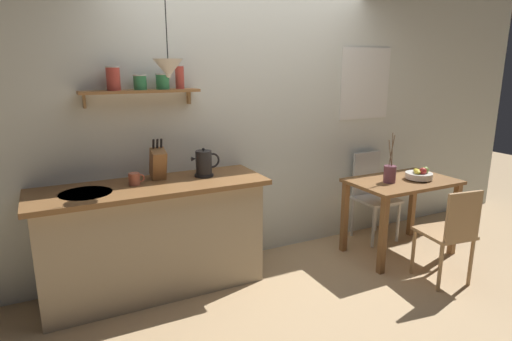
{
  "coord_description": "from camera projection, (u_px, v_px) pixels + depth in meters",
  "views": [
    {
      "loc": [
        -1.7,
        -2.95,
        1.84
      ],
      "look_at": [
        -0.1,
        0.25,
        0.95
      ],
      "focal_mm": 29.82,
      "sensor_mm": 36.0,
      "label": 1
    }
  ],
  "objects": [
    {
      "name": "pendant_lamp",
      "position": [
        168.0,
        68.0,
        3.14
      ],
      "size": [
        0.22,
        0.22,
        0.68
      ],
      "color": "black"
    },
    {
      "name": "electric_kettle",
      "position": [
        204.0,
        164.0,
        3.56
      ],
      "size": [
        0.25,
        0.16,
        0.24
      ],
      "color": "black",
      "rests_on": "kitchen_counter"
    },
    {
      "name": "fruit_bowl",
      "position": [
        419.0,
        175.0,
        4.12
      ],
      "size": [
        0.26,
        0.26,
        0.13
      ],
      "color": "silver",
      "rests_on": "dining_table"
    },
    {
      "name": "knife_block",
      "position": [
        158.0,
        163.0,
        3.45
      ],
      "size": [
        0.11,
        0.2,
        0.34
      ],
      "color": "#9E6B3D",
      "rests_on": "kitchen_counter"
    },
    {
      "name": "coffee_mug_by_sink",
      "position": [
        135.0,
        179.0,
        3.32
      ],
      "size": [
        0.13,
        0.09,
        0.09
      ],
      "color": "#C6664C",
      "rests_on": "kitchen_counter"
    },
    {
      "name": "kitchen_counter",
      "position": [
        154.0,
        237.0,
        3.47
      ],
      "size": [
        1.83,
        0.63,
        0.93
      ],
      "color": "tan",
      "rests_on": "ground_plane"
    },
    {
      "name": "ground_plane",
      "position": [
        279.0,
        280.0,
        3.74
      ],
      "size": [
        14.0,
        14.0,
        0.0
      ],
      "primitive_type": "plane",
      "color": "tan"
    },
    {
      "name": "twig_vase",
      "position": [
        390.0,
        174.0,
        4.02
      ],
      "size": [
        0.11,
        0.11,
        0.47
      ],
      "color": "brown",
      "rests_on": "dining_table"
    },
    {
      "name": "dining_chair_far",
      "position": [
        372.0,
        192.0,
        4.58
      ],
      "size": [
        0.4,
        0.4,
        0.93
      ],
      "color": "silver",
      "rests_on": "ground_plane"
    },
    {
      "name": "back_wall",
      "position": [
        266.0,
        117.0,
        4.07
      ],
      "size": [
        6.8,
        0.11,
        2.7
      ],
      "color": "silver",
      "rests_on": "ground_plane"
    },
    {
      "name": "dining_table",
      "position": [
        401.0,
        193.0,
        4.16
      ],
      "size": [
        1.03,
        0.64,
        0.76
      ],
      "color": "brown",
      "rests_on": "ground_plane"
    },
    {
      "name": "wall_shelf",
      "position": [
        143.0,
        85.0,
        3.34
      ],
      "size": [
        0.93,
        0.2,
        0.32
      ],
      "color": "#9E6B3D"
    },
    {
      "name": "dining_chair_near",
      "position": [
        451.0,
        231.0,
        3.58
      ],
      "size": [
        0.43,
        0.44,
        0.86
      ],
      "color": "tan",
      "rests_on": "ground_plane"
    }
  ]
}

